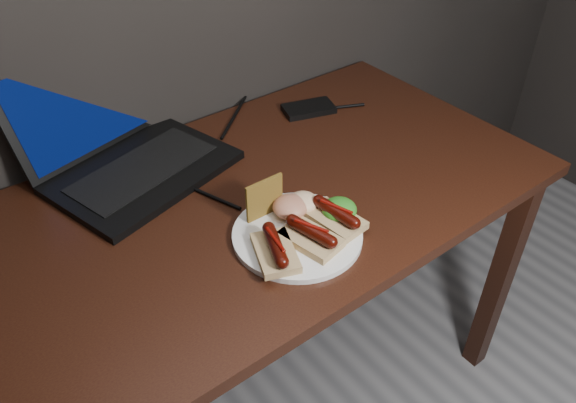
% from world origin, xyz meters
% --- Properties ---
extents(desk, '(1.40, 0.70, 0.75)m').
position_xyz_m(desk, '(0.00, 1.38, 0.66)').
color(desk, '#33180C').
rests_on(desk, ground).
extents(laptop, '(0.46, 0.44, 0.25)m').
position_xyz_m(laptop, '(-0.12, 1.65, 0.80)').
color(laptop, black).
rests_on(laptop, desk).
extents(hard_drive, '(0.15, 0.11, 0.02)m').
position_xyz_m(hard_drive, '(0.37, 1.59, 0.76)').
color(hard_drive, black).
rests_on(hard_drive, desk).
extents(desk_cables, '(0.99, 0.40, 0.01)m').
position_xyz_m(desk_cables, '(0.01, 1.55, 0.75)').
color(desk_cables, black).
rests_on(desk_cables, desk).
extents(plate, '(0.32, 0.32, 0.01)m').
position_xyz_m(plate, '(0.04, 1.22, 0.76)').
color(plate, white).
rests_on(plate, desk).
extents(bread_sausage_left, '(0.11, 0.13, 0.04)m').
position_xyz_m(bread_sausage_left, '(-0.03, 1.19, 0.78)').
color(bread_sausage_left, '#DDC281').
rests_on(bread_sausage_left, plate).
extents(bread_sausage_center, '(0.09, 0.13, 0.04)m').
position_xyz_m(bread_sausage_center, '(0.04, 1.18, 0.78)').
color(bread_sausage_center, '#DDC281').
rests_on(bread_sausage_center, plate).
extents(bread_sausage_right, '(0.08, 0.12, 0.04)m').
position_xyz_m(bread_sausage_right, '(0.12, 1.19, 0.78)').
color(bread_sausage_right, '#DDC281').
rests_on(bread_sausage_right, plate).
extents(crispbread, '(0.08, 0.01, 0.08)m').
position_xyz_m(crispbread, '(0.02, 1.30, 0.80)').
color(crispbread, olive).
rests_on(crispbread, plate).
extents(salad_greens, '(0.07, 0.07, 0.04)m').
position_xyz_m(salad_greens, '(0.14, 1.20, 0.78)').
color(salad_greens, '#206213').
rests_on(salad_greens, plate).
extents(salsa_mound, '(0.07, 0.07, 0.04)m').
position_xyz_m(salsa_mound, '(0.06, 1.27, 0.78)').
color(salsa_mound, '#9D130F').
rests_on(salsa_mound, plate).
extents(coleslaw_mound, '(0.06, 0.06, 0.04)m').
position_xyz_m(coleslaw_mound, '(0.09, 1.27, 0.78)').
color(coleslaw_mound, white).
rests_on(coleslaw_mound, plate).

